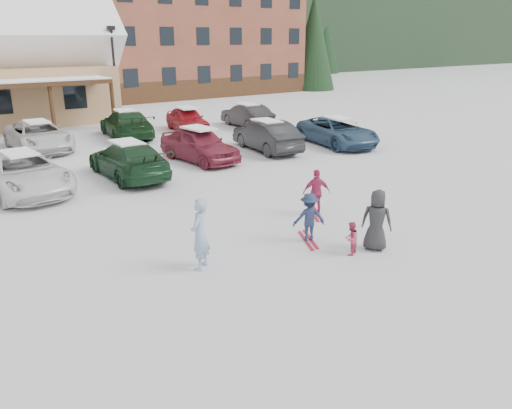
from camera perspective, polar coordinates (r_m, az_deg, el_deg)
ground at (r=13.28m, az=1.47°, el=-5.45°), size 160.00×160.00×0.00m
alpine_hotel at (r=52.43m, az=-12.07°, el=21.72°), size 31.48×14.01×21.48m
lamp_post at (r=35.22m, az=-15.88°, el=14.72°), size 0.50×0.25×6.11m
conifer_1 at (r=55.95m, az=6.62°, el=19.33°), size 4.84×4.84×11.22m
conifer_3 at (r=55.30m, az=-22.69°, el=16.92°), size 3.96×3.96×9.18m
conifer_4 at (r=69.34m, az=1.04°, el=19.51°), size 5.06×5.06×11.73m
adult_skier at (r=12.12m, az=-6.42°, el=-3.37°), size 0.78×0.75×1.81m
toddler_red at (r=13.20m, az=10.80°, el=-3.84°), size 0.54×0.49×0.90m
child_navy at (r=13.84m, az=6.08°, el=-1.47°), size 1.02×0.85×1.38m
skis_child_navy at (r=14.09m, az=5.98°, el=-4.04°), size 0.79×1.35×0.03m
child_magenta at (r=15.95m, az=6.93°, el=1.41°), size 0.93×0.74×1.48m
skis_child_magenta at (r=16.18m, az=6.83°, el=-1.04°), size 0.87×1.31×0.03m
bystander_dark at (r=13.54m, az=13.62°, el=-1.75°), size 0.89×0.97×1.66m
parked_car_2 at (r=20.04m, az=-25.21°, el=3.32°), size 2.98×5.58×1.49m
parked_car_3 at (r=20.79m, az=-14.39°, el=4.96°), size 2.08×5.00×1.45m
parked_car_4 at (r=23.03m, az=-6.51°, el=6.82°), size 2.26×4.65×1.53m
parked_car_5 at (r=25.02m, az=1.24°, el=7.86°), size 2.16×4.76×1.51m
parked_car_6 at (r=26.79m, az=9.28°, el=8.24°), size 3.22×5.48×1.43m
parked_car_10 at (r=27.40m, az=-23.60°, el=7.20°), size 2.55×5.31×1.46m
parked_car_11 at (r=29.35m, az=-14.60°, el=8.89°), size 2.89×5.56×1.54m
parked_car_12 at (r=30.73m, az=-7.85°, el=9.61°), size 2.26×4.36×1.42m
parked_car_13 at (r=31.92m, az=-1.03°, el=10.12°), size 1.80×4.45×1.44m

